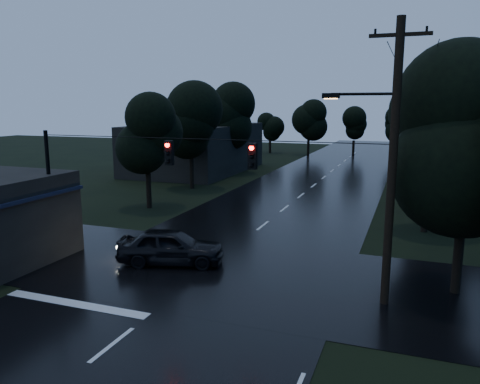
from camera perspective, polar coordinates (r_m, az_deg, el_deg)
The scene contains 15 objects.
main_road at distance 37.44m, azimuth 7.44°, elevation -0.47°, with size 12.00×120.00×0.02m, color black.
cross_street at distance 20.87m, azimuth -3.95°, elevation -9.42°, with size 60.00×9.00×0.02m, color black.
building_far_left at distance 51.12m, azimuth -5.41°, elevation 5.37°, with size 10.00×16.00×5.00m, color black.
utility_pole_main at distance 16.96m, azimuth 17.82°, elevation 3.73°, with size 3.50×0.30×10.00m.
utility_pole_far at distance 34.00m, azimuth 20.61°, elevation 4.43°, with size 2.00×0.30×7.50m.
anchor_pole_left at distance 23.35m, azimuth -22.13°, elevation -0.39°, with size 0.18×0.18×6.00m, color black.
span_signals at distance 18.56m, azimuth -3.87°, elevation 4.72°, with size 15.00×0.37×1.12m.
tree_corner_near at distance 18.97m, azimuth 26.12°, elevation 6.07°, with size 4.48×4.48×9.44m.
tree_left_a at distance 32.75m, azimuth -11.31°, elevation 7.09°, with size 3.92×3.92×8.26m.
tree_left_b at distance 40.02m, azimuth -6.02°, elevation 8.38°, with size 4.20×4.20×8.85m.
tree_left_c at distance 49.39m, azimuth -1.45°, elevation 9.29°, with size 4.48×4.48×9.44m.
tree_right_a at distance 27.90m, azimuth 22.27°, elevation 6.70°, with size 4.20×4.20×8.85m.
tree_right_b at distance 35.89m, azimuth 22.92°, elevation 7.96°, with size 4.48×4.48×9.44m.
tree_right_c at distance 45.90m, azimuth 23.23°, elevation 8.81°, with size 4.76×4.76×10.03m.
car at distance 21.55m, azimuth -8.39°, elevation -6.58°, with size 1.92×4.78×1.63m, color black.
Camera 1 is at (8.14, -5.84, 7.15)m, focal length 35.00 mm.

